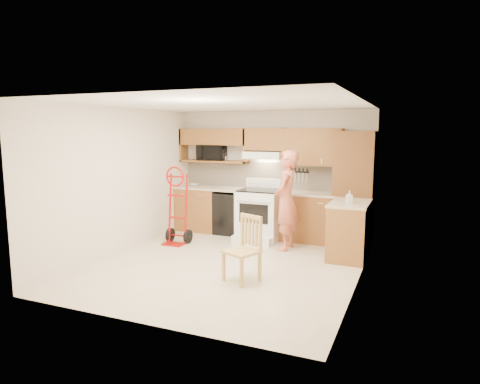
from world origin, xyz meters
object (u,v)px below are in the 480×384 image
Objects in this scene: range at (259,211)px; dining_chair at (242,249)px; person at (286,200)px; microwave at (212,153)px; hand_truck at (176,209)px.

range is 1.26× the size of dining_chair.
dining_chair is at bearing -5.62° from person.
microwave is at bearing 159.16° from range.
range is 0.89× the size of hand_truck.
person is at bearing 11.55° from hand_truck.
person is 1.87m from dining_chair.
dining_chair is (0.56, -2.21, -0.12)m from range.
microwave is 1.69m from range.
hand_truck is (-0.12, -1.30, -1.00)m from microwave.
dining_chair is (1.78, -2.68, -1.19)m from microwave.
range is at bearing -123.25° from person.
dining_chair is at bearing -36.78° from hand_truck.
microwave is 0.63× the size of dining_chair.
range is at bearing 31.00° from hand_truck.
hand_truck is (-2.00, -0.44, -0.23)m from person.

